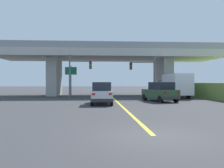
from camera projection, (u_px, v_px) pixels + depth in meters
ground at (110, 95)px, 36.43m from camera, size 160.00×160.00×0.00m
overpass_bridge at (110, 60)px, 36.39m from camera, size 33.33×9.27×7.59m
lane_divider_stripe at (120, 104)px, 21.23m from camera, size 0.20×24.93×0.01m
suv_lead at (101, 93)px, 21.50m from camera, size 1.90×4.54×2.02m
suv_crossing at (160, 92)px, 24.48m from camera, size 3.18×4.72×2.02m
box_truck at (175, 85)px, 30.84m from camera, size 2.33×7.60×3.06m
sedan_oncoming at (104, 88)px, 41.11m from camera, size 1.87×4.44×2.02m
traffic_signal_nearside at (146, 72)px, 30.65m from camera, size 3.34×0.36×5.43m
traffic_signal_farside at (77, 71)px, 29.40m from camera, size 2.85×0.36×5.50m
highway_sign at (71, 74)px, 33.22m from camera, size 1.67×0.17×4.34m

